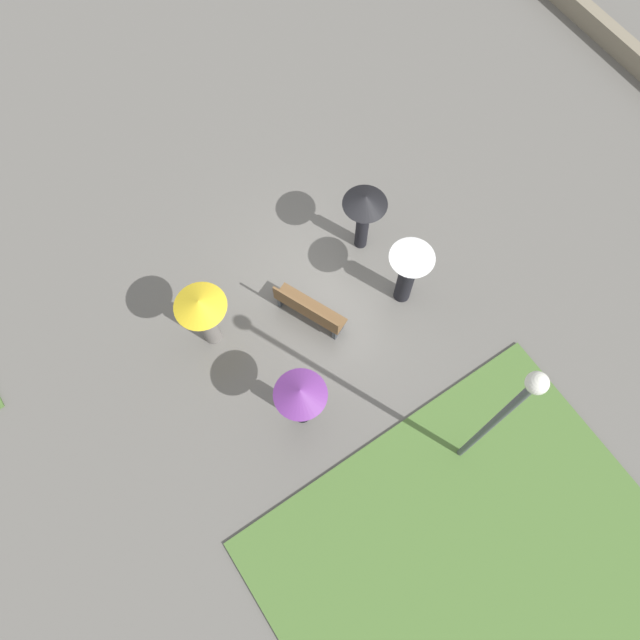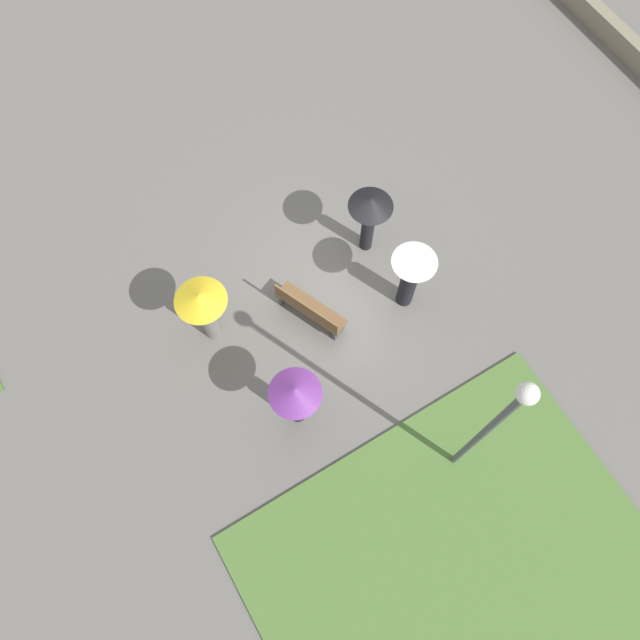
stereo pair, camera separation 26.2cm
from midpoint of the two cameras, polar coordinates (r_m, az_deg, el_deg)
The scene contains 8 objects.
ground_plane at distance 14.12m, azimuth 1.57°, elevation 3.10°, with size 90.00×90.00×0.00m, color #66635E.
lawn_patch_near at distance 13.18m, azimuth 16.69°, elevation -26.20°, with size 8.47×7.39×0.06m.
park_bench at distance 13.37m, azimuth -0.40°, elevation 0.95°, with size 1.66×1.04×0.90m.
lamp_post at distance 10.17m, azimuth 16.31°, elevation -9.15°, with size 0.32×0.32×5.07m.
crowd_person_yellow at distance 12.65m, azimuth -10.02°, elevation 1.18°, with size 1.06×1.06×1.87m.
crowd_person_purple at distance 11.77m, azimuth -1.61°, elevation -7.00°, with size 1.02×1.02×1.87m.
crowd_person_white at distance 12.99m, azimuth 8.92°, elevation 4.23°, with size 0.93×0.93×1.98m.
crowd_person_black at distance 13.42m, azimuth 5.16°, elevation 9.87°, with size 0.96×0.96×1.92m.
Camera 2 is at (-5.12, 3.36, 12.72)m, focal length 35.00 mm.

